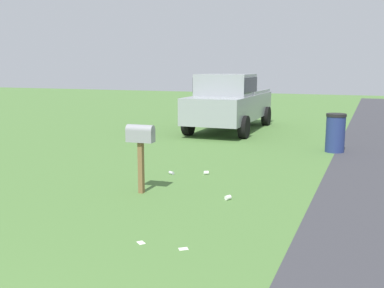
# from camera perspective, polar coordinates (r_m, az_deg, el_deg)

# --- Properties ---
(mailbox) EXTENTS (0.24, 0.52, 1.28)m
(mailbox) POSITION_cam_1_polar(r_m,az_deg,el_deg) (7.96, -6.80, 0.71)
(mailbox) COLOR brown
(mailbox) RESTS_ON ground
(pickup_truck) EXTENTS (5.48, 2.35, 2.09)m
(pickup_truck) POSITION_cam_1_polar(r_m,az_deg,el_deg) (16.13, 4.92, 5.68)
(pickup_truck) COLOR #93999E
(pickup_truck) RESTS_ON ground
(trash_bin) EXTENTS (0.54, 0.54, 1.07)m
(trash_bin) POSITION_cam_1_polar(r_m,az_deg,el_deg) (12.59, 18.35, 1.42)
(trash_bin) COLOR navy
(trash_bin) RESTS_ON ground
(litter_can_near_hydrant) EXTENTS (0.11, 0.14, 0.07)m
(litter_can_near_hydrant) POSITION_cam_1_polar(r_m,az_deg,el_deg) (9.51, -2.72, -3.82)
(litter_can_near_hydrant) COLOR silver
(litter_can_near_hydrant) RESTS_ON ground
(litter_wrapper_midfield_b) EXTENTS (0.14, 0.15, 0.01)m
(litter_wrapper_midfield_b) POSITION_cam_1_polar(r_m,az_deg,el_deg) (5.95, -6.73, -12.76)
(litter_wrapper_midfield_b) COLOR silver
(litter_wrapper_midfield_b) RESTS_ON ground
(litter_cup_midfield_a) EXTENTS (0.12, 0.13, 0.08)m
(litter_cup_midfield_a) POSITION_cam_1_polar(r_m,az_deg,el_deg) (9.49, 1.87, -3.80)
(litter_cup_midfield_a) COLOR white
(litter_cup_midfield_a) RESTS_ON ground
(litter_cup_by_mailbox) EXTENTS (0.13, 0.12, 0.08)m
(litter_cup_by_mailbox) POSITION_cam_1_polar(r_m,az_deg,el_deg) (7.73, 4.75, -7.04)
(litter_cup_by_mailbox) COLOR white
(litter_cup_by_mailbox) RESTS_ON ground
(litter_wrapper_far_scatter) EXTENTS (0.14, 0.15, 0.01)m
(litter_wrapper_far_scatter) POSITION_cam_1_polar(r_m,az_deg,el_deg) (5.73, -1.14, -13.61)
(litter_wrapper_far_scatter) COLOR silver
(litter_wrapper_far_scatter) RESTS_ON ground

